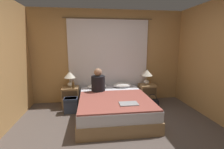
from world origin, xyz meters
The scene contains 16 objects.
ground_plane centered at (0.00, 0.00, 0.00)m, with size 16.00×16.00×0.00m, color #564C47.
wall_back centered at (0.00, 2.04, 1.25)m, with size 4.22×0.06×2.50m.
curtain_panel centered at (0.00, 1.98, 1.13)m, with size 2.35×0.02×2.27m.
bed centered at (0.00, 0.98, 0.22)m, with size 1.53×1.91×0.45m.
nightstand_left centered at (-1.02, 1.69, 0.26)m, with size 0.41×0.41×0.51m.
nightstand_right centered at (1.02, 1.69, 0.26)m, with size 0.41×0.41×0.51m.
lamp_left centered at (-1.02, 1.75, 0.80)m, with size 0.31×0.31×0.41m.
lamp_right centered at (1.02, 1.75, 0.80)m, with size 0.31×0.31×0.41m.
pillow_left centered at (-0.34, 1.75, 0.51)m, with size 0.50×0.28×0.12m.
pillow_right centered at (0.34, 1.75, 0.51)m, with size 0.50×0.28×0.12m.
blanket_on_bed centered at (0.00, 0.71, 0.46)m, with size 1.47×1.32×0.03m.
person_left_in_bed centered at (-0.32, 1.41, 0.68)m, with size 0.33×0.33×0.58m.
beer_bottle_on_left_stand centered at (-0.93, 1.57, 0.59)m, with size 0.06×0.06×0.21m.
laptop_on_bed centered at (0.21, 0.42, 0.49)m, with size 0.35×0.23×0.02m.
backpack_on_floor centered at (-0.97, 1.29, 0.20)m, with size 0.31×0.24×0.36m.
handbag_on_floor centered at (1.04, 1.35, 0.11)m, with size 0.32×0.16×0.35m.
Camera 1 is at (-0.49, -2.43, 1.60)m, focal length 26.00 mm.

